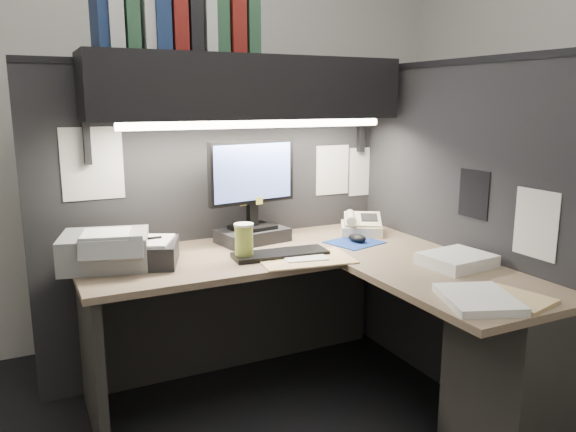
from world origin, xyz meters
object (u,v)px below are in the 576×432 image
object	(u,v)px
overhead_shelf	(247,88)
monitor	(252,202)
keyboard	(280,254)
telephone	(361,226)
desk	(382,337)
coffee_cup	(244,243)
printer	(105,250)
notebook_stack	(138,253)

from	to	relation	value
overhead_shelf	monitor	size ratio (longest dim) A/B	2.99
overhead_shelf	keyboard	distance (m)	0.83
monitor	telephone	distance (m)	0.63
keyboard	desk	bearing A→B (deg)	-51.17
overhead_shelf	telephone	world-z (taller)	overhead_shelf
desk	coffee_cup	xyz separation A→B (m)	(-0.45, 0.45, 0.37)
overhead_shelf	keyboard	bearing A→B (deg)	-86.49
overhead_shelf	keyboard	xyz separation A→B (m)	(0.02, -0.33, -0.76)
desk	monitor	distance (m)	0.93
monitor	keyboard	distance (m)	0.36
printer	notebook_stack	distance (m)	0.14
telephone	printer	distance (m)	1.34
desk	monitor	size ratio (longest dim) A/B	3.28
desk	notebook_stack	size ratio (longest dim) A/B	5.09
desk	printer	distance (m)	1.25
monitor	keyboard	size ratio (longest dim) A/B	1.17
desk	coffee_cup	bearing A→B (deg)	135.17
desk	notebook_stack	distance (m)	1.12
keyboard	telephone	bearing A→B (deg)	25.40
monitor	printer	size ratio (longest dim) A/B	1.43
monitor	keyboard	bearing A→B (deg)	-97.28
keyboard	telephone	size ratio (longest dim) A/B	1.98
keyboard	printer	distance (m)	0.78
coffee_cup	desk	bearing A→B (deg)	-44.83
telephone	coffee_cup	xyz separation A→B (m)	(-0.76, -0.19, 0.03)
coffee_cup	printer	xyz separation A→B (m)	(-0.58, 0.17, -0.01)
overhead_shelf	notebook_stack	bearing A→B (deg)	-164.06
desk	telephone	world-z (taller)	telephone
desk	keyboard	world-z (taller)	keyboard
monitor	notebook_stack	xyz separation A→B (m)	(-0.61, -0.15, -0.16)
desk	notebook_stack	world-z (taller)	notebook_stack
desk	overhead_shelf	xyz separation A→B (m)	(-0.30, 0.75, 1.06)
keyboard	notebook_stack	world-z (taller)	notebook_stack
keyboard	printer	world-z (taller)	printer
telephone	coffee_cup	bearing A→B (deg)	-135.87
desk	printer	bearing A→B (deg)	149.17
printer	notebook_stack	world-z (taller)	printer
coffee_cup	keyboard	bearing A→B (deg)	-8.18
telephone	notebook_stack	size ratio (longest dim) A/B	0.67
keyboard	monitor	bearing A→B (deg)	97.47
desk	overhead_shelf	distance (m)	1.33
monitor	keyboard	world-z (taller)	monitor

